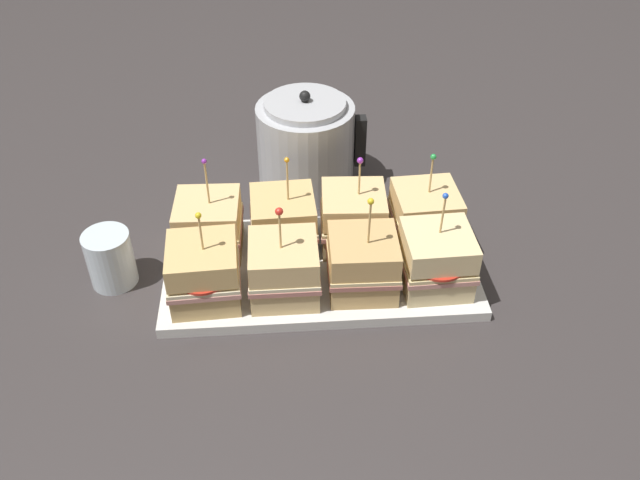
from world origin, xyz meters
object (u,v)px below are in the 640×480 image
(sandwich_front_center_left, at_px, (284,269))
(drinking_glass, at_px, (110,259))
(sandwich_back_far_right, at_px, (425,215))
(sandwich_back_center_left, at_px, (283,222))
(sandwich_back_center_right, at_px, (353,219))
(serving_platter, at_px, (320,269))
(kettle_steel, at_px, (306,145))
(sandwich_front_center_right, at_px, (363,264))
(sandwich_front_far_left, at_px, (204,273))
(sandwich_back_far_left, at_px, (209,225))
(sandwich_front_far_right, at_px, (436,260))

(sandwich_front_center_left, relative_size, drinking_glass, 1.77)
(sandwich_back_far_right, bearing_deg, sandwich_back_center_left, -179.89)
(sandwich_back_center_right, bearing_deg, serving_platter, -136.90)
(sandwich_front_center_left, relative_size, kettle_steel, 0.81)
(sandwich_back_far_right, height_order, kettle_steel, kettle_steel)
(sandwich_front_center_right, relative_size, sandwich_back_center_right, 1.05)
(sandwich_front_far_left, xyz_separation_m, sandwich_back_far_right, (0.36, 0.12, -0.00))
(sandwich_back_far_left, relative_size, sandwich_back_center_left, 1.02)
(sandwich_front_far_left, distance_m, sandwich_back_far_right, 0.38)
(sandwich_front_far_left, bearing_deg, sandwich_front_center_right, 1.52)
(sandwich_back_far_left, bearing_deg, sandwich_back_center_left, 0.51)
(sandwich_back_far_left, relative_size, kettle_steel, 0.87)
(sandwich_back_far_left, bearing_deg, drinking_glass, -161.69)
(kettle_steel, xyz_separation_m, drinking_glass, (-0.32, -0.26, -0.04))
(serving_platter, distance_m, sandwich_front_center_right, 0.10)
(sandwich_front_far_right, bearing_deg, kettle_steel, 119.69)
(serving_platter, relative_size, drinking_glass, 5.38)
(serving_platter, bearing_deg, drinking_glass, 179.05)
(sandwich_front_center_right, height_order, sandwich_back_center_left, sandwich_front_center_right)
(sandwich_front_far_right, height_order, drinking_glass, sandwich_front_far_right)
(serving_platter, relative_size, sandwich_back_center_left, 2.89)
(sandwich_front_center_right, bearing_deg, serving_platter, 137.60)
(sandwich_back_center_left, bearing_deg, serving_platter, -45.58)
(sandwich_front_far_right, xyz_separation_m, sandwich_back_far_right, (0.00, 0.12, -0.00))
(sandwich_back_center_right, distance_m, kettle_steel, 0.22)
(sandwich_front_far_right, bearing_deg, sandwich_front_center_right, 179.21)
(serving_platter, bearing_deg, sandwich_back_center_right, 43.10)
(sandwich_front_far_right, bearing_deg, sandwich_front_far_left, -179.22)
(sandwich_front_center_right, xyz_separation_m, sandwich_back_center_left, (-0.12, 0.11, -0.00))
(sandwich_back_center_left, xyz_separation_m, sandwich_back_far_right, (0.24, 0.00, 0.00))
(sandwich_back_far_right, height_order, drinking_glass, sandwich_back_far_right)
(kettle_steel, bearing_deg, sandwich_back_center_right, -72.16)
(sandwich_front_far_left, distance_m, sandwich_back_far_left, 0.12)
(sandwich_front_far_left, distance_m, sandwich_front_far_right, 0.35)
(kettle_steel, bearing_deg, serving_platter, -88.41)
(sandwich_front_far_left, relative_size, sandwich_back_center_left, 0.94)
(sandwich_front_far_right, xyz_separation_m, sandwich_back_center_right, (-0.12, 0.11, -0.00))
(sandwich_front_far_right, bearing_deg, sandwich_back_far_left, 162.07)
(serving_platter, relative_size, sandwich_back_far_left, 2.85)
(sandwich_back_far_left, bearing_deg, serving_platter, -17.61)
(sandwich_back_far_right, bearing_deg, sandwich_back_center_right, -178.66)
(sandwich_back_center_left, xyz_separation_m, drinking_glass, (-0.28, -0.05, -0.02))
(sandwich_back_center_left, bearing_deg, sandwich_front_far_right, -26.50)
(sandwich_back_far_left, xyz_separation_m, sandwich_back_far_right, (0.36, 0.00, 0.00))
(sandwich_back_center_left, xyz_separation_m, kettle_steel, (0.05, 0.20, 0.02))
(sandwich_back_center_right, bearing_deg, sandwich_back_far_left, 179.69)
(serving_platter, height_order, sandwich_front_center_right, sandwich_front_center_right)
(serving_platter, relative_size, sandwich_back_center_right, 3.01)
(sandwich_back_center_right, bearing_deg, sandwich_back_far_right, 1.34)
(sandwich_back_center_right, bearing_deg, sandwich_front_far_right, -44.32)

